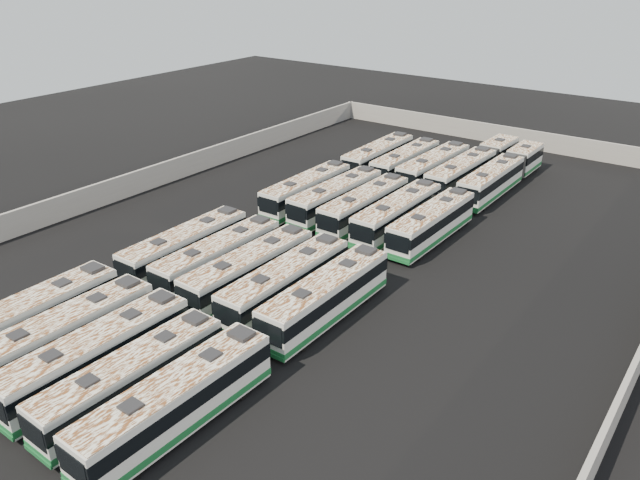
# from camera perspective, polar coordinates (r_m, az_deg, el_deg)

# --- Properties ---
(ground) EXTENTS (140.00, 140.00, 0.00)m
(ground) POSITION_cam_1_polar(r_m,az_deg,el_deg) (47.77, 0.84, -1.22)
(ground) COLOR black
(ground) RESTS_ON ground
(perimeter_wall) EXTENTS (45.20, 73.20, 2.20)m
(perimeter_wall) POSITION_cam_1_polar(r_m,az_deg,el_deg) (47.30, 0.85, -0.03)
(perimeter_wall) COLOR gray
(perimeter_wall) RESTS_ON ground
(bus_front_far_left) EXTENTS (2.55, 11.14, 3.13)m
(bus_front_far_left) POSITION_cam_1_polar(r_m,az_deg,el_deg) (40.28, -25.05, -6.61)
(bus_front_far_left) COLOR beige
(bus_front_far_left) RESTS_ON ground
(bus_front_left) EXTENTS (2.44, 11.01, 3.09)m
(bus_front_left) POSITION_cam_1_polar(r_m,az_deg,el_deg) (37.97, -22.40, -8.11)
(bus_front_left) COLOR beige
(bus_front_left) RESTS_ON ground
(bus_front_center) EXTENTS (2.43, 11.08, 3.12)m
(bus_front_center) POSITION_cam_1_polar(r_m,az_deg,el_deg) (35.67, -19.74, -9.88)
(bus_front_center) COLOR beige
(bus_front_center) RESTS_ON ground
(bus_front_right) EXTENTS (2.42, 10.66, 2.99)m
(bus_front_right) POSITION_cam_1_polar(r_m,az_deg,el_deg) (33.51, -16.84, -12.04)
(bus_front_right) COLOR beige
(bus_front_right) RESTS_ON ground
(bus_front_far_right) EXTENTS (2.50, 11.09, 3.11)m
(bus_front_far_right) POSITION_cam_1_polar(r_m,az_deg,el_deg) (31.42, -13.04, -14.21)
(bus_front_far_right) COLOR beige
(bus_front_far_right) RESTS_ON ground
(bus_midfront_far_left) EXTENTS (2.43, 10.84, 3.04)m
(bus_midfront_far_left) POSITION_cam_1_polar(r_m,az_deg,el_deg) (46.22, -12.21, -0.64)
(bus_midfront_far_left) COLOR beige
(bus_midfront_far_left) RESTS_ON ground
(bus_midfront_left) EXTENTS (2.29, 10.72, 3.02)m
(bus_midfront_left) POSITION_cam_1_polar(r_m,az_deg,el_deg) (44.25, -9.26, -1.60)
(bus_midfront_left) COLOR beige
(bus_midfront_left) RESTS_ON ground
(bus_midfront_center) EXTENTS (2.52, 10.98, 3.08)m
(bus_midfront_center) POSITION_cam_1_polar(r_m,az_deg,el_deg) (42.19, -6.50, -2.76)
(bus_midfront_center) COLOR beige
(bus_midfront_center) RESTS_ON ground
(bus_midfront_right) EXTENTS (2.41, 11.06, 3.11)m
(bus_midfront_right) POSITION_cam_1_polar(r_m,az_deg,el_deg) (40.40, -3.16, -3.94)
(bus_midfront_right) COLOR beige
(bus_midfront_right) RESTS_ON ground
(bus_midfront_far_right) EXTENTS (2.36, 11.04, 3.11)m
(bus_midfront_far_right) POSITION_cam_1_polar(r_m,az_deg,el_deg) (38.81, 0.52, -5.21)
(bus_midfront_far_right) COLOR beige
(bus_midfront_far_right) RESTS_ON ground
(bus_midback_far_left) EXTENTS (2.41, 10.80, 3.03)m
(bus_midback_far_left) POSITION_cam_1_polar(r_m,az_deg,el_deg) (55.95, -1.24, 4.55)
(bus_midback_far_left) COLOR beige
(bus_midback_far_left) RESTS_ON ground
(bus_midback_left) EXTENTS (2.57, 10.99, 3.08)m
(bus_midback_left) POSITION_cam_1_polar(r_m,az_deg,el_deg) (54.29, 1.47, 3.91)
(bus_midback_left) COLOR beige
(bus_midback_left) RESTS_ON ground
(bus_midback_center) EXTENTS (2.34, 10.78, 3.03)m
(bus_midback_center) POSITION_cam_1_polar(r_m,az_deg,el_deg) (52.63, 4.08, 3.12)
(bus_midback_center) COLOR beige
(bus_midback_center) RESTS_ON ground
(bus_midback_right) EXTENTS (2.33, 10.96, 3.08)m
(bus_midback_right) POSITION_cam_1_polar(r_m,az_deg,el_deg) (51.15, 7.08, 2.36)
(bus_midback_right) COLOR beige
(bus_midback_right) RESTS_ON ground
(bus_midback_far_right) EXTENTS (2.38, 10.72, 3.01)m
(bus_midback_far_right) POSITION_cam_1_polar(r_m,az_deg,el_deg) (49.94, 10.16, 1.52)
(bus_midback_far_right) COLOR beige
(bus_midback_far_right) RESTS_ON ground
(bus_back_far_left) EXTENTS (2.54, 10.99, 3.08)m
(bus_back_far_left) POSITION_cam_1_polar(r_m,az_deg,el_deg) (65.59, 5.34, 7.58)
(bus_back_far_left) COLOR beige
(bus_back_far_left) RESTS_ON ground
(bus_back_left) EXTENTS (2.38, 10.71, 3.01)m
(bus_back_left) POSITION_cam_1_polar(r_m,az_deg,el_deg) (64.19, 7.80, 7.03)
(bus_back_left) COLOR beige
(bus_back_left) RESTS_ON ground
(bus_back_center) EXTENTS (2.58, 11.09, 3.11)m
(bus_back_center) POSITION_cam_1_polar(r_m,az_deg,el_deg) (62.84, 10.31, 6.51)
(bus_back_center) COLOR beige
(bus_back_center) RESTS_ON ground
(bus_back_right) EXTENTS (2.64, 17.11, 3.09)m
(bus_back_right) POSITION_cam_1_polar(r_m,az_deg,el_deg) (64.19, 13.90, 6.56)
(bus_back_right) COLOR beige
(bus_back_right) RESTS_ON ground
(bus_back_far_right) EXTENTS (2.28, 16.60, 3.01)m
(bus_back_far_right) POSITION_cam_1_polar(r_m,az_deg,el_deg) (62.95, 16.35, 5.87)
(bus_back_far_right) COLOR beige
(bus_back_far_right) RESTS_ON ground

